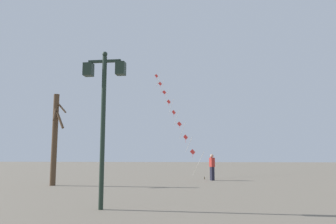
{
  "coord_description": "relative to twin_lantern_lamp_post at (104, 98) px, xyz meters",
  "views": [
    {
      "loc": [
        1.12,
        -0.99,
        1.52
      ],
      "look_at": [
        -2.1,
        23.78,
        4.96
      ],
      "focal_mm": 35.11,
      "sensor_mm": 36.0,
      "label": 1
    }
  ],
  "objects": [
    {
      "name": "ground_plane",
      "position": [
        2.11,
        11.44,
        -3.31
      ],
      "size": [
        160.0,
        160.0,
        0.0
      ],
      "primitive_type": "plane",
      "color": "#756B5B"
    },
    {
      "name": "twin_lantern_lamp_post",
      "position": [
        0.0,
        0.0,
        0.0
      ],
      "size": [
        1.31,
        0.28,
        4.78
      ],
      "color": "#1E2D23",
      "rests_on": "ground_plane"
    },
    {
      "name": "kite_train",
      "position": [
        -0.06,
        19.78,
        2.24
      ],
      "size": [
        5.56,
        11.8,
        10.62
      ],
      "color": "brown",
      "rests_on": "ground_plane"
    },
    {
      "name": "kite_flyer",
      "position": [
        3.29,
        12.61,
        -2.41
      ],
      "size": [
        0.4,
        0.62,
        1.71
      ],
      "rotation": [
        0.0,
        0.0,
        2.01
      ],
      "color": "#1E1E2D",
      "rests_on": "ground_plane"
    },
    {
      "name": "bare_tree",
      "position": [
        -5.25,
        7.52,
        -0.7
      ],
      "size": [
        0.89,
        0.85,
        5.0
      ],
      "color": "#4C3826",
      "rests_on": "ground_plane"
    }
  ]
}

